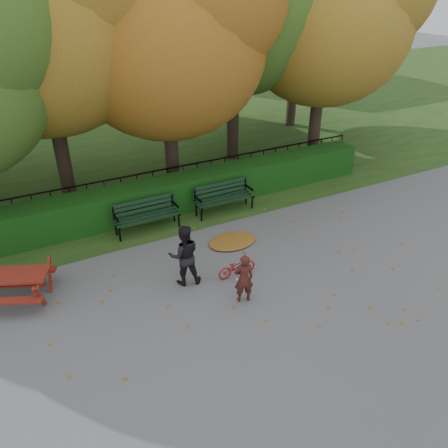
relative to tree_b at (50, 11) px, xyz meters
name	(u,v)px	position (x,y,z in m)	size (l,w,h in m)	color
ground	(255,289)	(2.44, -6.75, -5.40)	(90.00, 90.00, 0.00)	slate
grass_strip	(102,126)	(2.44, 7.25, -5.40)	(90.00, 90.00, 0.00)	#1E3913
hedge	(179,193)	(2.44, -2.25, -4.90)	(13.00, 0.90, 1.00)	black
iron_fence	(169,182)	(2.44, -1.45, -4.87)	(14.00, 0.04, 1.02)	black
tree_b	(50,11)	(0.00, 0.00, 0.00)	(6.72, 6.40, 8.79)	black
tree_c	(178,31)	(3.28, -0.78, -0.58)	(6.30, 6.00, 8.00)	black
tree_e	(339,14)	(8.97, -0.98, -0.32)	(6.09, 5.80, 8.16)	black
bench_left	(146,213)	(1.14, -3.04, -4.88)	(1.80, 0.57, 0.88)	black
bench_right	(223,195)	(3.54, -3.04, -4.88)	(1.80, 0.57, 0.88)	black
picnic_table	(10,280)	(-2.43, -4.62, -4.87)	(1.97, 1.81, 0.78)	maroon
leaf_pile	(232,241)	(2.92, -4.76, -5.36)	(1.32, 0.92, 0.09)	brown
leaf_scatter	(249,281)	(2.44, -6.45, -5.40)	(9.00, 5.70, 0.01)	brown
child	(244,279)	(2.00, -6.96, -4.82)	(0.43, 0.28, 1.17)	#431915
adult	(184,255)	(1.14, -5.77, -4.66)	(0.72, 0.56, 1.48)	black
bicycle	(237,267)	(2.31, -6.11, -5.15)	(0.34, 0.96, 0.51)	#9C0E12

